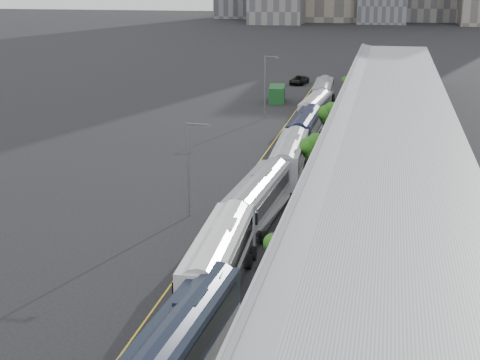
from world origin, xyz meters
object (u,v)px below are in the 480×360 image
(bus_7, at_px, (323,95))
(street_lamp_near, at_px, (190,163))
(bus_2, at_px, (219,264))
(bus_3, at_px, (258,203))
(bus_6, at_px, (315,111))
(bus_5, at_px, (306,132))
(suv, at_px, (299,80))
(shipping_container, at_px, (277,94))
(bus_1, at_px, (184,347))
(street_lamp_far, at_px, (266,83))
(bus_4, at_px, (290,161))

(bus_7, distance_m, street_lamp_near, 58.62)
(bus_2, height_order, bus_3, bus_2)
(bus_6, height_order, bus_7, bus_7)
(bus_5, xyz_separation_m, suv, (-7.08, 50.92, -0.89))
(bus_6, distance_m, street_lamp_near, 44.68)
(street_lamp_near, distance_m, shipping_container, 59.98)
(street_lamp_near, height_order, shipping_container, street_lamp_near)
(bus_1, bearing_deg, bus_7, 93.83)
(bus_5, xyz_separation_m, shipping_container, (-8.20, 30.53, -0.39))
(street_lamp_far, xyz_separation_m, suv, (0.52, 35.05, -4.43))
(bus_1, distance_m, bus_7, 83.57)
(bus_5, bearing_deg, bus_1, -89.38)
(bus_3, xyz_separation_m, street_lamp_near, (-5.99, 0.44, 3.11))
(street_lamp_far, bearing_deg, bus_7, 61.60)
(shipping_container, bearing_deg, bus_2, -90.77)
(bus_6, relative_size, street_lamp_far, 1.45)
(bus_2, height_order, shipping_container, bus_2)
(bus_6, xyz_separation_m, suv, (-6.73, 36.12, -0.80))
(bus_4, relative_size, street_lamp_far, 1.53)
(bus_1, relative_size, bus_4, 0.95)
(bus_3, distance_m, street_lamp_near, 6.77)
(bus_7, distance_m, shipping_container, 7.83)
(bus_2, distance_m, bus_6, 58.22)
(shipping_container, bearing_deg, bus_7, -18.52)
(street_lamp_near, xyz_separation_m, suv, (-0.51, 80.25, -4.01))
(bus_5, height_order, street_lamp_near, street_lamp_near)
(bus_2, relative_size, shipping_container, 2.21)
(bus_2, bearing_deg, bus_6, 87.07)
(bus_4, height_order, bus_6, bus_4)
(bus_1, bearing_deg, bus_3, 94.62)
(street_lamp_far, xyz_separation_m, shipping_container, (-0.61, 14.65, -3.93))
(bus_1, relative_size, bus_5, 0.97)
(bus_1, distance_m, bus_6, 69.48)
(bus_3, height_order, street_lamp_far, street_lamp_far)
(bus_1, xyz_separation_m, bus_7, (-0.46, 83.57, 0.04))
(bus_7, relative_size, street_lamp_far, 1.49)
(shipping_container, bearing_deg, street_lamp_far, -94.11)
(bus_3, relative_size, street_lamp_far, 1.54)
(bus_2, relative_size, bus_5, 1.02)
(street_lamp_far, bearing_deg, bus_6, -8.43)
(bus_1, xyz_separation_m, bus_2, (-0.71, 11.25, 0.09))
(bus_4, relative_size, bus_7, 1.03)
(bus_7, height_order, street_lamp_far, street_lamp_far)
(bus_1, bearing_deg, bus_2, 97.12)
(suv, bearing_deg, bus_4, -74.57)
(suv, bearing_deg, bus_2, -76.98)
(suv, bearing_deg, street_lamp_near, -80.42)
(bus_7, relative_size, street_lamp_near, 1.63)
(bus_7, xyz_separation_m, suv, (-6.52, 22.03, -0.86))
(street_lamp_far, distance_m, suv, 35.33)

